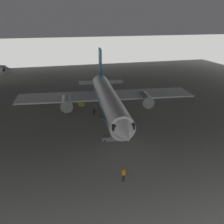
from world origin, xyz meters
TOP-DOWN VIEW (x-y plane):
  - ground_plane at (0.00, 0.00)m, footprint 110.00×110.00m
  - hangar_structure at (-0.14, 13.78)m, footprint 121.00×99.00m
  - airplane_main at (-0.10, -0.46)m, footprint 33.18×34.18m
  - boarding_stairs at (-1.70, -9.84)m, footprint 4.19×1.90m
  - crew_worker_near_nose at (-3.59, -20.51)m, footprint 0.51×0.35m
  - crew_worker_by_stairs at (-1.26, -6.42)m, footprint 0.30×0.53m
  - baggage_tug at (-3.83, 7.06)m, footprint 1.34×2.24m

SIDE VIEW (x-z plane):
  - ground_plane at x=0.00m, z-range 0.00..0.00m
  - baggage_tug at x=-3.83m, z-range 0.08..0.98m
  - boarding_stairs at x=-1.70m, z-range -1.54..2.98m
  - crew_worker_by_stairs at x=-1.26m, z-range 0.12..1.78m
  - crew_worker_near_nose at x=-3.59m, z-range 0.12..1.81m
  - airplane_main at x=-0.10m, z-range -2.07..8.73m
  - hangar_structure at x=-0.14m, z-range 8.26..26.08m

